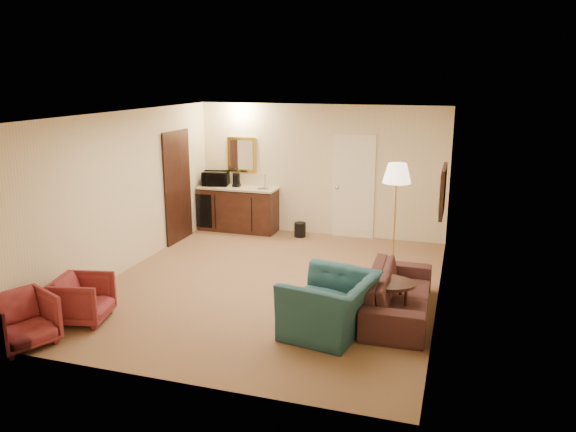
{
  "coord_description": "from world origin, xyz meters",
  "views": [
    {
      "loc": [
        2.71,
        -7.71,
        3.16
      ],
      "look_at": [
        0.12,
        0.5,
        0.98
      ],
      "focal_mm": 35.0,
      "sensor_mm": 36.0,
      "label": 1
    }
  ],
  "objects_px": {
    "wetbar_cabinet": "(238,209)",
    "teal_armchair": "(330,295)",
    "floor_lamp": "(395,216)",
    "waste_bin": "(300,230)",
    "rose_chair_near": "(83,297)",
    "rose_chair_far": "(22,318)",
    "sofa": "(399,286)",
    "coffee_table": "(381,299)",
    "microwave": "(216,177)",
    "coffee_maker": "(236,180)"
  },
  "relations": [
    {
      "from": "rose_chair_near",
      "to": "microwave",
      "type": "relative_size",
      "value": 1.28
    },
    {
      "from": "sofa",
      "to": "rose_chair_far",
      "type": "bearing_deg",
      "value": 116.84
    },
    {
      "from": "sofa",
      "to": "microwave",
      "type": "bearing_deg",
      "value": 50.11
    },
    {
      "from": "teal_armchair",
      "to": "waste_bin",
      "type": "relative_size",
      "value": 3.95
    },
    {
      "from": "rose_chair_far",
      "to": "microwave",
      "type": "distance_m",
      "value": 5.59
    },
    {
      "from": "rose_chair_far",
      "to": "coffee_table",
      "type": "bearing_deg",
      "value": -37.45
    },
    {
      "from": "teal_armchair",
      "to": "rose_chair_far",
      "type": "height_order",
      "value": "teal_armchair"
    },
    {
      "from": "coffee_table",
      "to": "floor_lamp",
      "type": "relative_size",
      "value": 0.51
    },
    {
      "from": "rose_chair_near",
      "to": "rose_chair_far",
      "type": "distance_m",
      "value": 0.84
    },
    {
      "from": "sofa",
      "to": "coffee_maker",
      "type": "distance_m",
      "value": 5.0
    },
    {
      "from": "rose_chair_far",
      "to": "coffee_maker",
      "type": "height_order",
      "value": "coffee_maker"
    },
    {
      "from": "teal_armchair",
      "to": "wetbar_cabinet",
      "type": "bearing_deg",
      "value": -134.72
    },
    {
      "from": "wetbar_cabinet",
      "to": "teal_armchair",
      "type": "bearing_deg",
      "value": -54.56
    },
    {
      "from": "wetbar_cabinet",
      "to": "teal_armchair",
      "type": "height_order",
      "value": "teal_armchair"
    },
    {
      "from": "floor_lamp",
      "to": "waste_bin",
      "type": "xyz_separation_m",
      "value": [
        -2.0,
        1.25,
        -0.74
      ]
    },
    {
      "from": "floor_lamp",
      "to": "teal_armchair",
      "type": "bearing_deg",
      "value": -99.03
    },
    {
      "from": "sofa",
      "to": "coffee_table",
      "type": "height_order",
      "value": "sofa"
    },
    {
      "from": "wetbar_cabinet",
      "to": "teal_armchair",
      "type": "relative_size",
      "value": 1.44
    },
    {
      "from": "wetbar_cabinet",
      "to": "waste_bin",
      "type": "height_order",
      "value": "wetbar_cabinet"
    },
    {
      "from": "coffee_table",
      "to": "teal_armchair",
      "type": "bearing_deg",
      "value": -128.9
    },
    {
      "from": "coffee_table",
      "to": "coffee_maker",
      "type": "bearing_deg",
      "value": 135.38
    },
    {
      "from": "sofa",
      "to": "rose_chair_near",
      "type": "bearing_deg",
      "value": 108.8
    },
    {
      "from": "rose_chair_near",
      "to": "floor_lamp",
      "type": "relative_size",
      "value": 0.38
    },
    {
      "from": "teal_armchair",
      "to": "rose_chair_far",
      "type": "distance_m",
      "value": 3.7
    },
    {
      "from": "rose_chair_far",
      "to": "coffee_table",
      "type": "height_order",
      "value": "rose_chair_far"
    },
    {
      "from": "microwave",
      "to": "sofa",
      "type": "bearing_deg",
      "value": -51.64
    },
    {
      "from": "sofa",
      "to": "rose_chair_far",
      "type": "xyz_separation_m",
      "value": [
        -4.16,
        -2.26,
        -0.05
      ]
    },
    {
      "from": "wetbar_cabinet",
      "to": "coffee_table",
      "type": "height_order",
      "value": "wetbar_cabinet"
    },
    {
      "from": "coffee_table",
      "to": "waste_bin",
      "type": "xyz_separation_m",
      "value": [
        -2.1,
        3.35,
        -0.11
      ]
    },
    {
      "from": "teal_armchair",
      "to": "microwave",
      "type": "height_order",
      "value": "microwave"
    },
    {
      "from": "teal_armchair",
      "to": "rose_chair_near",
      "type": "relative_size",
      "value": 1.69
    },
    {
      "from": "floor_lamp",
      "to": "sofa",
      "type": "bearing_deg",
      "value": -80.83
    },
    {
      "from": "rose_chair_far",
      "to": "microwave",
      "type": "xyz_separation_m",
      "value": [
        0.0,
        5.54,
        0.75
      ]
    },
    {
      "from": "coffee_table",
      "to": "floor_lamp",
      "type": "xyz_separation_m",
      "value": [
        -0.1,
        2.1,
        0.63
      ]
    },
    {
      "from": "rose_chair_near",
      "to": "microwave",
      "type": "distance_m",
      "value": 4.81
    },
    {
      "from": "wetbar_cabinet",
      "to": "teal_armchair",
      "type": "xyz_separation_m",
      "value": [
        2.91,
        -4.09,
        0.04
      ]
    },
    {
      "from": "rose_chair_far",
      "to": "microwave",
      "type": "relative_size",
      "value": 1.33
    },
    {
      "from": "sofa",
      "to": "teal_armchair",
      "type": "distance_m",
      "value": 1.12
    },
    {
      "from": "sofa",
      "to": "rose_chair_far",
      "type": "distance_m",
      "value": 4.74
    },
    {
      "from": "teal_armchair",
      "to": "rose_chair_near",
      "type": "height_order",
      "value": "teal_armchair"
    },
    {
      "from": "wetbar_cabinet",
      "to": "teal_armchair",
      "type": "distance_m",
      "value": 5.02
    },
    {
      "from": "coffee_table",
      "to": "microwave",
      "type": "bearing_deg",
      "value": 138.93
    },
    {
      "from": "microwave",
      "to": "coffee_maker",
      "type": "distance_m",
      "value": 0.46
    },
    {
      "from": "rose_chair_near",
      "to": "sofa",
      "type": "bearing_deg",
      "value": -82.04
    },
    {
      "from": "coffee_table",
      "to": "coffee_maker",
      "type": "height_order",
      "value": "coffee_maker"
    },
    {
      "from": "wetbar_cabinet",
      "to": "rose_chair_far",
      "type": "height_order",
      "value": "wetbar_cabinet"
    },
    {
      "from": "rose_chair_near",
      "to": "rose_chair_far",
      "type": "height_order",
      "value": "rose_chair_far"
    },
    {
      "from": "rose_chair_far",
      "to": "coffee_maker",
      "type": "distance_m",
      "value": 5.61
    },
    {
      "from": "wetbar_cabinet",
      "to": "floor_lamp",
      "type": "xyz_separation_m",
      "value": [
        3.35,
        -1.32,
        0.42
      ]
    },
    {
      "from": "rose_chair_far",
      "to": "waste_bin",
      "type": "bearing_deg",
      "value": 5.8
    }
  ]
}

